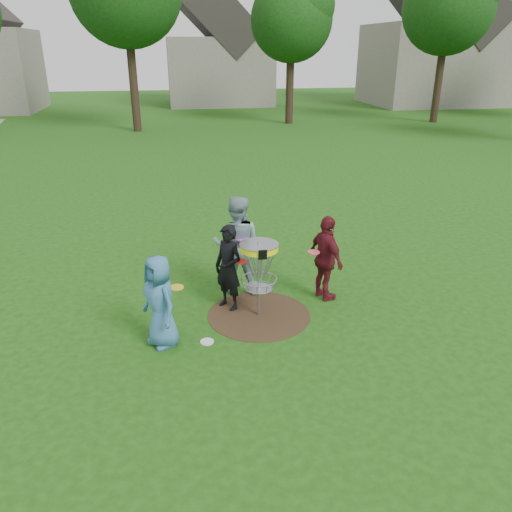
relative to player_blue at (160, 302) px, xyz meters
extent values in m
plane|color=#19470F|center=(1.65, 0.63, -0.75)|extent=(100.00, 100.00, 0.00)
cylinder|color=#47331E|center=(1.65, 0.63, -0.75)|extent=(1.80, 1.80, 0.01)
imported|color=teal|center=(0.00, 0.00, 0.00)|extent=(0.78, 0.87, 1.50)
imported|color=black|center=(1.17, 1.01, 0.03)|extent=(0.65, 0.67, 1.56)
imported|color=#7F9EA4|center=(1.41, 1.65, 0.19)|extent=(1.05, 0.89, 1.88)
imported|color=maroon|center=(2.96, 1.06, 0.05)|extent=(0.65, 1.01, 1.60)
cylinder|color=silver|center=(0.68, -0.09, -0.74)|extent=(0.22, 0.22, 0.02)
cylinder|color=#9EA0A5|center=(1.65, 0.63, -0.06)|extent=(0.05, 0.05, 1.38)
cylinder|color=#F6F00C|center=(1.65, 0.63, 0.53)|extent=(0.64, 0.64, 0.10)
cylinder|color=#9EA0A5|center=(1.65, 0.63, 0.59)|extent=(0.66, 0.66, 0.01)
cube|color=black|center=(1.65, 0.31, 0.53)|extent=(0.14, 0.02, 0.16)
torus|color=#9EA0A5|center=(1.65, 0.63, -0.05)|extent=(0.62, 0.62, 0.02)
torus|color=#9EA0A5|center=(1.65, 0.63, -0.21)|extent=(0.50, 0.50, 0.02)
cylinder|color=#9EA0A5|center=(1.65, 0.63, -0.22)|extent=(0.44, 0.44, 0.01)
cylinder|color=yellow|center=(0.26, 0.10, 0.17)|extent=(0.22, 0.22, 0.02)
cylinder|color=#FE2915|center=(1.39, 0.83, 0.21)|extent=(0.22, 0.22, 0.02)
cylinder|color=#FF43DF|center=(1.48, 1.38, 0.41)|extent=(0.22, 0.22, 0.02)
cylinder|color=#FD425D|center=(2.70, 0.97, 0.23)|extent=(0.22, 0.22, 0.02)
cylinder|color=#38281C|center=(-1.35, 22.13, 1.56)|extent=(0.46, 0.46, 4.62)
cylinder|color=#38281C|center=(7.65, 23.63, 1.14)|extent=(0.46, 0.46, 3.78)
sphere|color=#164211|center=(7.65, 23.63, 5.01)|extent=(4.68, 4.68, 4.68)
cylinder|color=#38281C|center=(16.65, 22.63, 1.35)|extent=(0.46, 0.46, 4.20)
sphere|color=#164211|center=(16.65, 22.63, 5.65)|extent=(5.20, 5.20, 5.20)
cube|color=gray|center=(4.65, 35.63, 1.75)|extent=(8.00, 7.00, 5.00)
cube|color=#2D2826|center=(4.65, 35.63, 5.69)|extent=(6.11, 7.14, 6.11)
cube|color=gray|center=(21.65, 32.63, 2.25)|extent=(10.00, 8.00, 6.00)
camera|label=1|loc=(0.29, -6.91, 3.60)|focal=35.00mm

